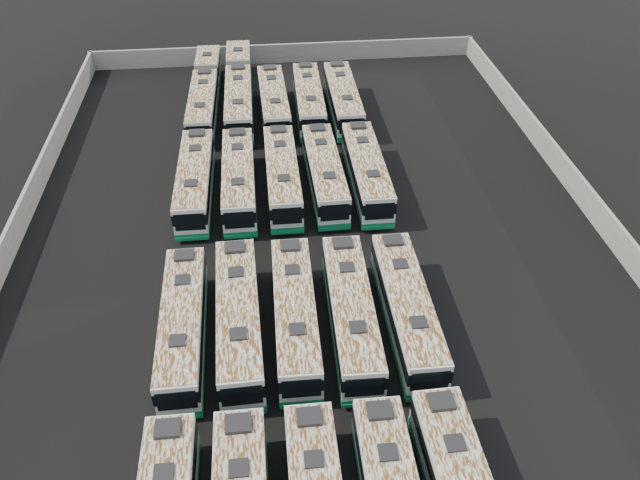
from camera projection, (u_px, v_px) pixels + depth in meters
The scene contains 17 objects.
ground at pixel (316, 256), 46.19m from camera, with size 140.00×140.00×0.00m, color black.
perimeter_wall at pixel (315, 245), 45.50m from camera, with size 45.20×73.20×2.20m.
bus_midfront_far_left at pixel (183, 325), 38.34m from camera, with size 2.65×11.91×3.35m.
bus_midfront_left at pixel (239, 319), 38.69m from camera, with size 2.93×12.42×3.48m.
bus_midfront_center at pixel (295, 315), 39.03m from camera, with size 2.71×12.06×3.39m.
bus_midfront_right at pixel (351, 313), 39.13m from camera, with size 2.83×12.24×3.44m.
bus_midfront_far_right at pixel (407, 309), 39.44m from camera, with size 2.58×12.09×3.41m.
bus_midback_far_left at pixel (195, 181), 50.96m from camera, with size 2.72×12.32×3.46m.
bus_midback_left at pixel (239, 179), 51.14m from camera, with size 2.64×12.26×3.45m.
bus_midback_center at pixel (282, 176), 51.55m from camera, with size 2.61×12.23×3.45m.
bus_midback_right at pixel (325, 173), 51.87m from camera, with size 2.78×12.17×3.42m.
bus_midback_far_right at pixel (367, 172), 52.02m from camera, with size 2.64×12.32×3.47m.
bus_back_far_left at pixel (205, 93), 63.97m from camera, with size 2.91×18.55×3.36m.
bus_back_left at pixel (239, 89), 64.46m from camera, with size 2.69×19.33×3.51m.
bus_back_center at pixel (274, 103), 62.09m from camera, with size 2.86×12.17×3.41m.
bus_back_right at pixel (309, 100), 62.49m from camera, with size 2.83×12.24×3.44m.
bus_back_far_right at pixel (343, 100), 62.54m from camera, with size 2.70×12.42×3.50m.
Camera 1 is at (-3.38, -35.22, 29.72)m, focal length 35.00 mm.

